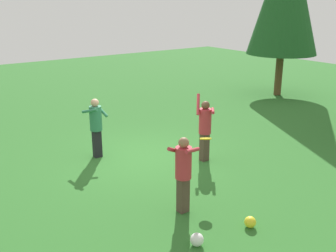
# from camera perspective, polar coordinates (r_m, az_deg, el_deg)

# --- Properties ---
(ground_plane) EXTENTS (40.00, 40.00, 0.00)m
(ground_plane) POSITION_cam_1_polar(r_m,az_deg,el_deg) (11.45, -3.36, -4.47)
(ground_plane) COLOR #2D6B28
(person_thrower) EXTENTS (0.68, 0.68, 1.89)m
(person_thrower) POSITION_cam_1_polar(r_m,az_deg,el_deg) (10.92, 5.31, 0.07)
(person_thrower) COLOR #4C382D
(person_thrower) RESTS_ON ground_plane
(person_catcher) EXTENTS (0.68, 0.72, 1.67)m
(person_catcher) POSITION_cam_1_polar(r_m,az_deg,el_deg) (8.25, 2.21, -6.11)
(person_catcher) COLOR #4C382D
(person_catcher) RESTS_ON ground_plane
(person_bystander) EXTENTS (0.68, 0.63, 1.71)m
(person_bystander) POSITION_cam_1_polar(r_m,az_deg,el_deg) (11.31, -10.27, 0.44)
(person_bystander) COLOR black
(person_bystander) RESTS_ON ground_plane
(frisbee) EXTENTS (0.37, 0.37, 0.09)m
(frisbee) POSITION_cam_1_polar(r_m,az_deg,el_deg) (9.09, 5.40, -1.82)
(frisbee) COLOR yellow
(ball_yellow) EXTENTS (0.23, 0.23, 0.23)m
(ball_yellow) POSITION_cam_1_polar(r_m,az_deg,el_deg) (8.25, 11.67, -13.31)
(ball_yellow) COLOR yellow
(ball_yellow) RESTS_ON ground_plane
(ball_white) EXTENTS (0.25, 0.25, 0.25)m
(ball_white) POSITION_cam_1_polar(r_m,az_deg,el_deg) (7.59, 4.17, -15.91)
(ball_white) COLOR white
(ball_white) RESTS_ON ground_plane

